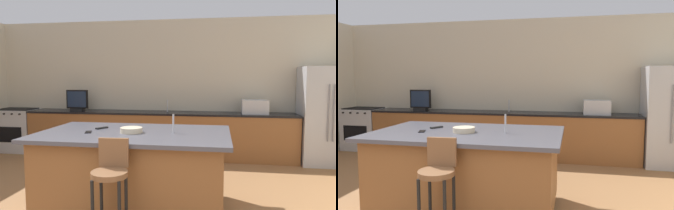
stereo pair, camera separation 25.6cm
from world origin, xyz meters
TOP-DOWN VIEW (x-y plane):
  - wall_back at (0.00, 4.86)m, footprint 7.58×0.12m
  - counter_back at (-0.02, 4.48)m, footprint 5.32×0.62m
  - kitchen_island at (0.19, 1.98)m, footprint 2.24×1.35m
  - refrigerator at (3.07, 4.43)m, footprint 0.83×0.74m
  - range_oven at (-3.08, 4.48)m, footprint 0.80×0.63m
  - microwave at (1.85, 4.48)m, footprint 0.48×0.36m
  - tv_monitor at (-1.69, 4.43)m, footprint 0.45×0.16m
  - sink_faucet_back at (0.16, 4.58)m, footprint 0.02×0.02m
  - sink_faucet_island at (0.66, 1.98)m, footprint 0.02×0.02m
  - bar_stool_center at (0.19, 1.15)m, footprint 0.34×0.34m
  - fruit_bowl at (0.17, 1.93)m, footprint 0.26×0.26m
  - cell_phone at (-0.33, 1.86)m, footprint 0.11×0.16m
  - tv_remote at (-0.28, 2.14)m, footprint 0.13×0.17m

SIDE VIEW (x-z plane):
  - counter_back at x=-0.02m, z-range 0.00..0.90m
  - range_oven at x=-3.08m, z-range 0.00..0.91m
  - kitchen_island at x=0.19m, z-range 0.01..0.95m
  - bar_stool_center at x=0.19m, z-range 0.10..1.11m
  - refrigerator at x=3.07m, z-range 0.00..1.77m
  - cell_phone at x=-0.33m, z-range 0.94..0.95m
  - tv_remote at x=-0.28m, z-range 0.94..0.96m
  - fruit_bowl at x=0.17m, z-range 0.94..1.00m
  - sink_faucet_back at x=0.16m, z-range 0.90..1.14m
  - microwave at x=1.85m, z-range 0.90..1.16m
  - sink_faucet_island at x=0.66m, z-range 0.94..1.16m
  - tv_monitor at x=-1.69m, z-range 0.88..1.31m
  - wall_back at x=0.00m, z-range 0.00..2.76m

